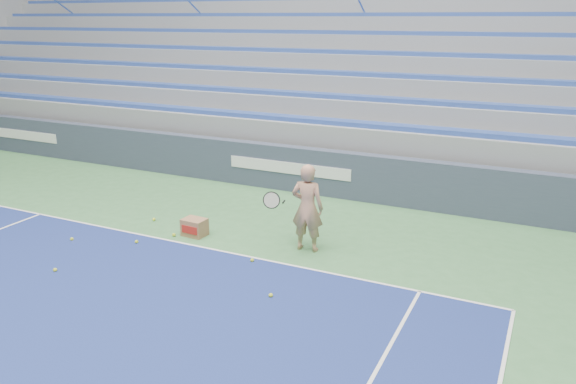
% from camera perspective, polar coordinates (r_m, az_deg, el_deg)
% --- Properties ---
extents(sponsor_barrier, '(30.00, 0.32, 1.10)m').
position_cam_1_polar(sponsor_barrier, '(13.71, 0.34, 2.41)').
color(sponsor_barrier, '#363F52').
rests_on(sponsor_barrier, ground).
extents(bleachers, '(31.00, 9.15, 7.30)m').
position_cam_1_polar(bleachers, '(18.65, 8.05, 11.88)').
color(bleachers, gray).
rests_on(bleachers, ground).
extents(tennis_player, '(0.92, 0.84, 1.62)m').
position_cam_1_polar(tennis_player, '(10.08, 1.94, -1.61)').
color(tennis_player, tan).
rests_on(tennis_player, ground).
extents(ball_box, '(0.47, 0.37, 0.34)m').
position_cam_1_polar(ball_box, '(11.11, -9.48, -3.54)').
color(ball_box, '#906545').
rests_on(ball_box, ground).
extents(tennis_ball_0, '(0.07, 0.07, 0.07)m').
position_cam_1_polar(tennis_ball_0, '(10.27, -22.58, -7.33)').
color(tennis_ball_0, yellow).
rests_on(tennis_ball_0, ground).
extents(tennis_ball_1, '(0.07, 0.07, 0.07)m').
position_cam_1_polar(tennis_ball_1, '(11.51, -21.11, -4.49)').
color(tennis_ball_1, yellow).
rests_on(tennis_ball_1, ground).
extents(tennis_ball_2, '(0.07, 0.07, 0.07)m').
position_cam_1_polar(tennis_ball_2, '(11.30, -10.64, -3.98)').
color(tennis_ball_2, yellow).
rests_on(tennis_ball_2, ground).
extents(tennis_ball_3, '(0.07, 0.07, 0.07)m').
position_cam_1_polar(tennis_ball_3, '(11.00, -15.13, -4.91)').
color(tennis_ball_3, yellow).
rests_on(tennis_ball_3, ground).
extents(tennis_ball_4, '(0.07, 0.07, 0.07)m').
position_cam_1_polar(tennis_ball_4, '(8.69, -1.76, -10.45)').
color(tennis_ball_4, yellow).
rests_on(tennis_ball_4, ground).
extents(tennis_ball_5, '(0.07, 0.07, 0.07)m').
position_cam_1_polar(tennis_ball_5, '(9.87, -3.66, -6.93)').
color(tennis_ball_5, yellow).
rests_on(tennis_ball_5, ground).
extents(tennis_ball_6, '(0.07, 0.07, 0.07)m').
position_cam_1_polar(tennis_ball_6, '(12.09, -13.47, -2.72)').
color(tennis_ball_6, yellow).
rests_on(tennis_ball_6, ground).
extents(tennis_ball_7, '(0.07, 0.07, 0.07)m').
position_cam_1_polar(tennis_ball_7, '(11.17, -11.51, -4.28)').
color(tennis_ball_7, yellow).
rests_on(tennis_ball_7, ground).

